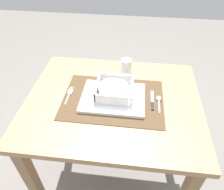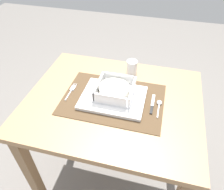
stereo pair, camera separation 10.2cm
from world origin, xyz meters
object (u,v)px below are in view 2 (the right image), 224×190
Objects in this scene: dining_table at (113,117)px; fork at (72,90)px; porridge_bowl at (115,90)px; drinking_glass at (132,68)px; butter_knife at (152,105)px; spoon at (159,104)px.

fork is at bearing 177.92° from dining_table.
drinking_glass is (0.04, 0.21, -0.00)m from porridge_bowl.
butter_knife is 0.27m from drinking_glass.
porridge_bowl reaches higher than spoon.
porridge_bowl is 2.12× the size of drinking_glass.
dining_table is at bearing -4.27° from fork.
dining_table is 0.23m from butter_knife.
fork is at bearing -140.34° from drinking_glass.
spoon is 1.37× the size of drinking_glass.
dining_table is 0.26m from spoon.
drinking_glass is at bearing 78.33° from dining_table.
drinking_glass is (-0.14, 0.23, 0.03)m from butter_knife.
porridge_bowl is 0.22m from spoon.
porridge_bowl is 0.21m from drinking_glass.
fork is 1.17× the size of spoon.
dining_table is 4.81× the size of porridge_bowl.
porridge_bowl is at bearing 1.39° from fork.
drinking_glass is at bearing 37.48° from fork.
drinking_glass reaches higher than fork.
butter_knife is (0.41, -0.01, 0.00)m from fork.
dining_table is 6.32× the size of butter_knife.
fork is (-0.22, -0.01, -0.04)m from porridge_bowl.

